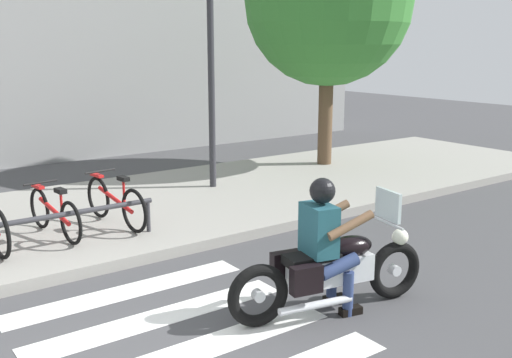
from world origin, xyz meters
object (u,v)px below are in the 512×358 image
Objects in this scene: bicycle_5 at (54,213)px; street_lamp at (211,68)px; bicycle_6 at (115,202)px; tree_near_rack at (328,2)px; motorcycle at (331,270)px; rider at (326,236)px.

street_lamp is (3.31, 1.24, 1.85)m from bicycle_5.
tree_near_rack is at bearing 16.36° from bicycle_6.
motorcycle is at bearing -131.76° from tree_near_rack.
bicycle_6 is (0.88, -0.00, 0.02)m from bicycle_5.
rider is 4.05m from bicycle_5.
bicycle_5 is (-1.69, 3.72, 0.02)m from motorcycle.
street_lamp reaches higher than bicycle_6.
motorcycle is 7.84m from tree_near_rack.
bicycle_6 is 0.44× the size of street_lamp.
motorcycle is 3.80m from bicycle_6.
rider is 0.87× the size of bicycle_6.
tree_near_rack is at bearing 47.70° from rider.
street_lamp is at bearing 71.82° from motorcycle.
bicycle_6 is (-0.80, 3.72, 0.04)m from motorcycle.
rider is 0.27× the size of tree_near_rack.
tree_near_rack is (4.78, 5.35, 3.15)m from motorcycle.
bicycle_5 is at bearing 179.95° from bicycle_6.
bicycle_5 is (-1.61, 3.70, -0.35)m from rider.
street_lamp reaches higher than rider.
bicycle_6 is at bearing 102.19° from motorcycle.
rider is 7.73m from tree_near_rack.
bicycle_6 is 0.31× the size of tree_near_rack.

